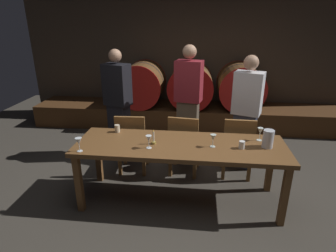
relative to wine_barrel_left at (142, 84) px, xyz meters
name	(u,v)px	position (x,y,z in m)	size (l,w,h in m)	color
ground_plane	(181,199)	(0.97, -2.56, -0.85)	(9.02, 9.02, 0.00)	#3F3A33
back_wall	(192,58)	(0.97, 0.55, 0.44)	(6.94, 0.24, 2.58)	#473A2D
barrel_shelf	(190,115)	(0.97, 0.00, -0.64)	(6.25, 0.90, 0.42)	#4C2D16
wine_barrel_left	(142,84)	(0.00, 0.00, 0.00)	(0.86, 0.92, 0.86)	brown
wine_barrel_center	(191,85)	(0.97, 0.00, 0.00)	(0.86, 0.92, 0.86)	brown
wine_barrel_right	(240,86)	(1.92, 0.00, 0.00)	(0.86, 0.92, 0.86)	brown
dining_table	(180,150)	(0.94, -2.57, -0.17)	(2.38, 0.76, 0.75)	brown
chair_left	(132,141)	(0.23, -1.98, -0.36)	(0.42, 0.42, 0.88)	brown
chair_center	(184,143)	(0.95, -1.96, -0.36)	(0.44, 0.44, 0.88)	brown
chair_right	(238,145)	(1.68, -1.95, -0.36)	(0.41, 0.41, 0.88)	brown
guest_left	(118,104)	(-0.08, -1.46, 0.01)	(0.44, 0.35, 1.67)	black
guest_center	(188,104)	(0.98, -1.45, 0.05)	(0.42, 0.32, 1.74)	brown
guest_right	(246,113)	(1.80, -1.63, -0.01)	(0.44, 0.36, 1.63)	#33384C
candle_center	(154,140)	(0.64, -2.60, -0.05)	(0.05, 0.05, 0.17)	olive
pitcher	(268,139)	(1.90, -2.55, 0.00)	(0.12, 0.12, 0.20)	silver
wine_glass_far_left	(79,142)	(-0.11, -2.87, 0.02)	(0.07, 0.07, 0.15)	white
wine_glass_center_left	(149,139)	(0.61, -2.71, 0.01)	(0.07, 0.07, 0.15)	white
wine_glass_center_right	(213,138)	(1.30, -2.60, 0.01)	(0.07, 0.07, 0.15)	silver
wine_glass_far_right	(260,131)	(1.85, -2.37, 0.02)	(0.06, 0.06, 0.16)	silver
cup_left	(117,128)	(0.14, -2.30, -0.05)	(0.06, 0.06, 0.09)	beige
cup_right	(242,145)	(1.61, -2.61, -0.06)	(0.06, 0.06, 0.08)	white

